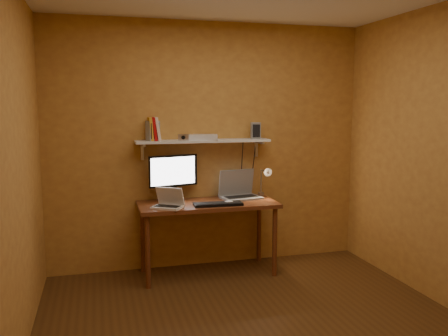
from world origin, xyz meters
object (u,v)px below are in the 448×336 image
object	(u,v)px
laptop	(239,191)
netbook	(169,202)
keyboard	(218,204)
mouse	(229,202)
desk_lamp	(265,178)
desk	(208,211)
shelf_camera	(184,137)
speaker_right	(256,131)
monitor	(173,175)
wall_shelf	(203,141)
speaker_left	(153,131)
router	(202,137)

from	to	relation	value
laptop	netbook	world-z (taller)	laptop
keyboard	mouse	distance (m)	0.12
keyboard	desk_lamp	distance (m)	0.69
desk	shelf_camera	bearing A→B (deg)	146.84
keyboard	speaker_right	xyz separation A→B (m)	(0.51, 0.35, 0.70)
desk_lamp	speaker_right	world-z (taller)	speaker_right
speaker_right	shelf_camera	bearing A→B (deg)	-167.31
monitor	shelf_camera	bearing A→B (deg)	-32.72
shelf_camera	monitor	bearing A→B (deg)	161.67
desk	wall_shelf	bearing A→B (deg)	90.00
desk_lamp	shelf_camera	distance (m)	0.98
mouse	speaker_left	world-z (taller)	speaker_left
speaker_right	keyboard	bearing A→B (deg)	-135.92
wall_shelf	desk_lamp	xyz separation A→B (m)	(0.66, -0.07, -0.40)
desk_lamp	router	xyz separation A→B (m)	(-0.68, 0.07, 0.44)
speaker_right	router	bearing A→B (deg)	-171.48
netbook	speaker_right	xyz separation A→B (m)	(0.99, 0.33, 0.66)
router	laptop	bearing A→B (deg)	-6.09
shelf_camera	desk_lamp	bearing A→B (deg)	-0.96
wall_shelf	speaker_right	bearing A→B (deg)	-0.46
shelf_camera	router	bearing A→B (deg)	15.53
desk	mouse	distance (m)	0.26
netbook	desk_lamp	distance (m)	1.12
shelf_camera	router	size ratio (longest dim) A/B	0.35
mouse	shelf_camera	distance (m)	0.80
desk_lamp	speaker_right	distance (m)	0.51
netbook	laptop	bearing A→B (deg)	54.50
desk_lamp	speaker_left	bearing A→B (deg)	176.93
wall_shelf	speaker_left	world-z (taller)	speaker_left
mouse	shelf_camera	world-z (taller)	shelf_camera
mouse	shelf_camera	xyz separation A→B (m)	(-0.40, 0.28, 0.64)
wall_shelf	shelf_camera	distance (m)	0.23
shelf_camera	router	distance (m)	0.21
monitor	speaker_right	size ratio (longest dim) A/B	2.97
netbook	shelf_camera	size ratio (longest dim) A/B	2.99
monitor	desk_lamp	size ratio (longest dim) A/B	1.38
router	mouse	bearing A→B (deg)	-59.30
wall_shelf	desk_lamp	world-z (taller)	wall_shelf
mouse	desk_lamp	distance (m)	0.58
keyboard	laptop	bearing A→B (deg)	47.73
laptop	shelf_camera	bearing A→B (deg)	171.13
desk	wall_shelf	xyz separation A→B (m)	(0.00, 0.19, 0.69)
desk_lamp	speaker_right	xyz separation A→B (m)	(-0.09, 0.06, 0.50)
desk	router	size ratio (longest dim) A/B	4.29
netbook	monitor	bearing A→B (deg)	106.62
wall_shelf	laptop	xyz separation A→B (m)	(0.38, -0.04, -0.53)
speaker_left	speaker_right	world-z (taller)	speaker_left
monitor	speaker_left	distance (m)	0.50
wall_shelf	laptop	distance (m)	0.65
desk	netbook	world-z (taller)	netbook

